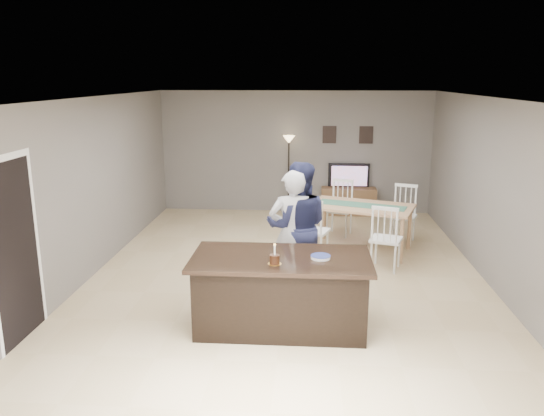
# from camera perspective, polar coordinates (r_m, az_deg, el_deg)

# --- Properties ---
(floor) EXTENTS (8.00, 8.00, 0.00)m
(floor) POSITION_cam_1_polar(r_m,az_deg,el_deg) (8.35, 1.64, -7.05)
(floor) COLOR tan
(floor) RESTS_ON ground
(room_shell) EXTENTS (8.00, 8.00, 8.00)m
(room_shell) POSITION_cam_1_polar(r_m,az_deg,el_deg) (7.91, 1.72, 4.37)
(room_shell) COLOR slate
(room_shell) RESTS_ON floor
(kitchen_island) EXTENTS (2.15, 1.10, 0.90)m
(kitchen_island) POSITION_cam_1_polar(r_m,az_deg,el_deg) (6.52, 0.97, -8.98)
(kitchen_island) COLOR black
(kitchen_island) RESTS_ON floor
(tv_console) EXTENTS (1.20, 0.40, 0.60)m
(tv_console) POSITION_cam_1_polar(r_m,az_deg,el_deg) (11.90, 8.21, 0.74)
(tv_console) COLOR brown
(tv_console) RESTS_ON floor
(television) EXTENTS (0.91, 0.12, 0.53)m
(television) POSITION_cam_1_polar(r_m,az_deg,el_deg) (11.86, 8.28, 3.46)
(television) COLOR black
(television) RESTS_ON tv_console
(tv_screen_glow) EXTENTS (0.78, 0.00, 0.78)m
(tv_screen_glow) POSITION_cam_1_polar(r_m,az_deg,el_deg) (11.78, 8.31, 3.42)
(tv_screen_glow) COLOR #E24F19
(tv_screen_glow) RESTS_ON tv_console
(picture_frames) EXTENTS (1.10, 0.02, 0.38)m
(picture_frames) POSITION_cam_1_polar(r_m,az_deg,el_deg) (11.86, 8.15, 7.80)
(picture_frames) COLOR black
(picture_frames) RESTS_ON room_shell
(doorway) EXTENTS (0.00, 2.10, 2.65)m
(doorway) POSITION_cam_1_polar(r_m,az_deg,el_deg) (6.64, -26.00, -2.65)
(doorway) COLOR black
(doorway) RESTS_ON floor
(woman) EXTENTS (0.72, 0.55, 1.77)m
(woman) POSITION_cam_1_polar(r_m,az_deg,el_deg) (7.36, 2.16, -2.71)
(woman) COLOR #B9BABE
(woman) RESTS_ON floor
(man) EXTENTS (0.92, 0.73, 1.86)m
(man) POSITION_cam_1_polar(r_m,az_deg,el_deg) (7.50, 2.80, -2.03)
(man) COLOR #1C1F3E
(man) RESTS_ON floor
(birthday_cake) EXTENTS (0.16, 0.16, 0.24)m
(birthday_cake) POSITION_cam_1_polar(r_m,az_deg,el_deg) (6.11, 0.28, -5.52)
(birthday_cake) COLOR gold
(birthday_cake) RESTS_ON kitchen_island
(plate_stack) EXTENTS (0.24, 0.24, 0.04)m
(plate_stack) POSITION_cam_1_polar(r_m,az_deg,el_deg) (6.32, 5.25, -5.26)
(plate_stack) COLOR white
(plate_stack) RESTS_ON kitchen_island
(dining_table) EXTENTS (2.21, 2.40, 1.07)m
(dining_table) POSITION_cam_1_polar(r_m,az_deg,el_deg) (9.37, 9.53, -0.54)
(dining_table) COLOR tan
(dining_table) RESTS_ON floor
(floor_lamp) EXTENTS (0.26, 0.26, 1.74)m
(floor_lamp) POSITION_cam_1_polar(r_m,az_deg,el_deg) (11.71, 1.82, 5.88)
(floor_lamp) COLOR black
(floor_lamp) RESTS_ON floor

